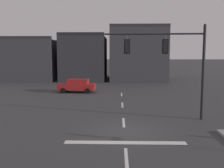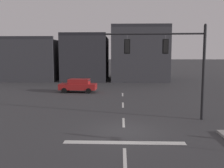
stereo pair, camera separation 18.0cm
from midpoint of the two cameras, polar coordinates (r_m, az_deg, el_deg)
name	(u,v)px [view 2 (the right image)]	position (r m, az deg, el deg)	size (l,w,h in m)	color
ground_plane	(124,131)	(15.78, 2.97, -10.39)	(400.00, 400.00, 0.00)	#353538
stop_bar_paint	(124,143)	(13.88, 3.11, -12.80)	(6.40, 0.50, 0.01)	silver
lane_centreline	(124,122)	(17.70, 2.87, -8.47)	(0.16, 26.40, 0.01)	silver
signal_mast_near_side	(174,56)	(18.55, 13.88, 5.93)	(6.99, 0.55, 6.67)	black
car_lot_nearside	(78,85)	(31.28, -7.29, -0.28)	(4.54, 2.12, 1.61)	#A81E1E
building_row	(94,57)	(46.33, -3.92, 5.89)	(29.23, 10.85, 9.31)	#38383D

